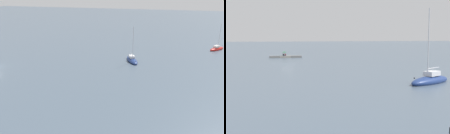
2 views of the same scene
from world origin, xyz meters
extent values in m
ellipsoid|color=navy|center=(-18.75, 32.59, 0.30)|extent=(8.33, 6.34, 1.42)
cube|color=silver|center=(-19.10, 32.37, 1.33)|extent=(2.73, 2.42, 0.65)
cylinder|color=silver|center=(-18.18, 32.93, 5.67)|extent=(0.14, 0.14, 9.32)
cylinder|color=silver|center=(-19.42, 32.18, 2.08)|extent=(2.54, 1.60, 0.11)
sphere|color=black|center=(-15.48, 34.57, 1.07)|extent=(0.19, 0.19, 0.19)
ellipsoid|color=red|center=(-43.53, 56.92, 0.28)|extent=(7.69, 6.02, 1.32)
cube|color=silver|center=(-43.20, 56.71, 1.24)|extent=(2.53, 2.28, 0.61)
cylinder|color=silver|center=(-44.04, 57.25, 5.08)|extent=(0.13, 0.13, 8.29)
cylinder|color=silver|center=(-42.91, 56.52, 1.93)|extent=(2.33, 1.54, 0.10)
sphere|color=black|center=(-46.51, 58.83, 0.99)|extent=(0.18, 0.18, 0.18)
camera|label=1|loc=(43.13, 50.15, 19.13)|focal=36.01mm
camera|label=2|loc=(1.84, 72.15, 6.68)|focal=49.73mm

